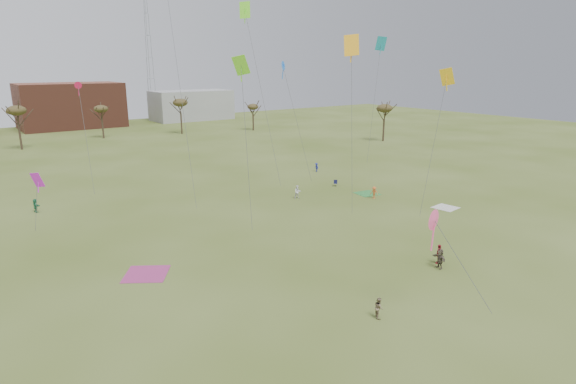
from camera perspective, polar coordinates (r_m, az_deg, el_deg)
ground at (r=37.37m, az=11.17°, el=-12.07°), size 260.00×260.00×0.00m
spectator_fore_a at (r=43.84m, az=17.60°, el=-7.08°), size 1.10×0.64×1.76m
spectator_fore_b at (r=34.13m, az=10.79°, el=-13.42°), size 0.85×0.91×1.48m
spectator_fore_c at (r=42.90m, az=17.69°, el=-7.60°), size 0.92×1.69×1.74m
flyer_mid_b at (r=62.73m, az=10.25°, el=-0.06°), size 0.97×1.18×1.59m
spectator_mid_e at (r=61.71m, az=1.15°, el=0.01°), size 1.03×0.93×1.76m
flyer_far_a at (r=63.37m, az=-27.94°, el=-1.44°), size 0.81×1.57×1.62m
flyer_far_c at (r=77.63m, az=3.41°, el=2.97°), size 0.61×0.96×1.41m
blanket_cream at (r=61.04m, az=18.30°, el=-1.79°), size 2.91×2.91×0.03m
blanket_plum at (r=41.85m, az=-16.57°, el=-9.37°), size 4.74×4.74×0.03m
blanket_olive at (r=65.09m, az=9.42°, el=-0.20°), size 3.13×3.13×0.03m
camp_chair_right at (r=68.52m, az=5.69°, el=0.92°), size 0.74×0.74×0.87m
kites_aloft at (r=53.55m, az=-5.24°, el=16.50°), size 61.37×51.03×27.74m
tree_line at (r=104.12m, az=-24.00°, el=8.34°), size 117.44×49.32×8.91m
building_brick at (r=145.68m, az=-24.54°, el=9.40°), size 26.00×16.00×12.00m
building_grey at (r=154.97m, az=-11.44°, el=10.13°), size 24.00×12.00×9.00m
radio_tower at (r=157.10m, az=-16.27°, el=15.28°), size 1.51×1.72×41.00m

